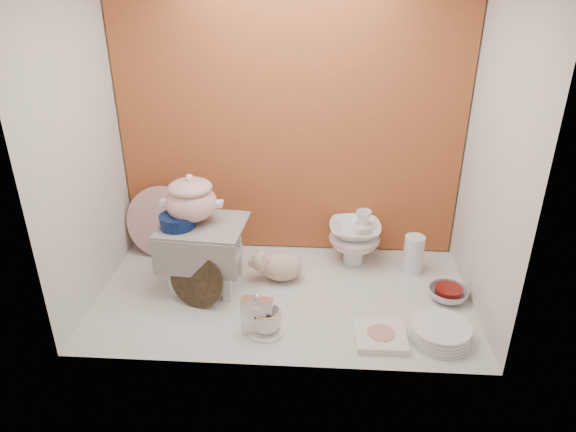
% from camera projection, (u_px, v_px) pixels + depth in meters
% --- Properties ---
extents(ground, '(1.80, 1.80, 0.00)m').
position_uv_depth(ground, '(284.00, 295.00, 2.57)').
color(ground, silver).
rests_on(ground, ground).
extents(niche_shell, '(1.86, 1.03, 1.53)m').
position_uv_depth(niche_shell, '(286.00, 97.00, 2.32)').
color(niche_shell, '#A44629').
rests_on(niche_shell, ground).
extents(step_stool, '(0.43, 0.37, 0.34)m').
position_uv_depth(step_stool, '(205.00, 255.00, 2.58)').
color(step_stool, silver).
rests_on(step_stool, ground).
extents(soup_tureen, '(0.37, 0.37, 0.25)m').
position_uv_depth(soup_tureen, '(191.00, 198.00, 2.48)').
color(soup_tureen, white).
rests_on(soup_tureen, step_stool).
extents(cobalt_bowl, '(0.20, 0.20, 0.06)m').
position_uv_depth(cobalt_bowl, '(177.00, 221.00, 2.46)').
color(cobalt_bowl, '#091946').
rests_on(cobalt_bowl, step_stool).
extents(floral_platter, '(0.40, 0.15, 0.39)m').
position_uv_depth(floral_platter, '(162.00, 222.00, 2.85)').
color(floral_platter, silver).
rests_on(floral_platter, ground).
extents(blue_white_vase, '(0.32, 0.32, 0.26)m').
position_uv_depth(blue_white_vase, '(207.00, 234.00, 2.86)').
color(blue_white_vase, silver).
rests_on(blue_white_vase, ground).
extents(lacquer_tray, '(0.28, 0.13, 0.27)m').
position_uv_depth(lacquer_tray, '(196.00, 281.00, 2.44)').
color(lacquer_tray, black).
rests_on(lacquer_tray, ground).
extents(mantel_clock, '(0.14, 0.06, 0.20)m').
position_uv_depth(mantel_clock, '(257.00, 314.00, 2.26)').
color(mantel_clock, silver).
rests_on(mantel_clock, ground).
extents(plush_pig, '(0.31, 0.24, 0.16)m').
position_uv_depth(plush_pig, '(281.00, 266.00, 2.65)').
color(plush_pig, '#C8A68D').
rests_on(plush_pig, ground).
extents(teacup_saucer, '(0.22, 0.22, 0.01)m').
position_uv_depth(teacup_saucer, '(266.00, 331.00, 2.31)').
color(teacup_saucer, white).
rests_on(teacup_saucer, ground).
extents(gold_rim_teacup, '(0.15, 0.15, 0.11)m').
position_uv_depth(gold_rim_teacup, '(266.00, 320.00, 2.28)').
color(gold_rim_teacup, white).
rests_on(gold_rim_teacup, teacup_saucer).
extents(lattice_dish, '(0.22, 0.22, 0.03)m').
position_uv_depth(lattice_dish, '(381.00, 336.00, 2.26)').
color(lattice_dish, white).
rests_on(lattice_dish, ground).
extents(dinner_plate_stack, '(0.31, 0.31, 0.07)m').
position_uv_depth(dinner_plate_stack, '(441.00, 332.00, 2.25)').
color(dinner_plate_stack, white).
rests_on(dinner_plate_stack, ground).
extents(crystal_bowl, '(0.22, 0.22, 0.06)m').
position_uv_depth(crystal_bowl, '(448.00, 294.00, 2.52)').
color(crystal_bowl, silver).
rests_on(crystal_bowl, ground).
extents(clear_glass_vase, '(0.13, 0.13, 0.21)m').
position_uv_depth(clear_glass_vase, '(413.00, 254.00, 2.71)').
color(clear_glass_vase, silver).
rests_on(clear_glass_vase, ground).
extents(porcelain_tower, '(0.35, 0.35, 0.31)m').
position_uv_depth(porcelain_tower, '(355.00, 236.00, 2.78)').
color(porcelain_tower, white).
rests_on(porcelain_tower, ground).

